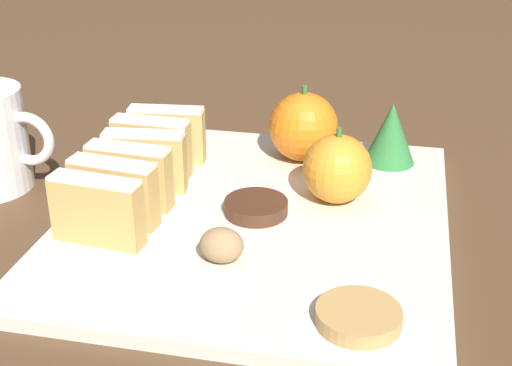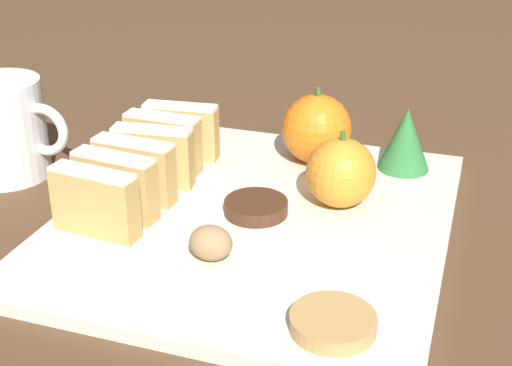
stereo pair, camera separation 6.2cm
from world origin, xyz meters
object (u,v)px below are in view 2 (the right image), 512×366
object	(u,v)px
orange_far	(341,173)
coffee_mug	(3,129)
chocolate_cookie	(260,208)
orange_near	(317,129)
walnut	(211,243)

from	to	relation	value
orange_far	coffee_mug	bearing A→B (deg)	-176.78
orange_far	chocolate_cookie	world-z (taller)	orange_far
orange_near	chocolate_cookie	bearing A→B (deg)	-98.13
walnut	chocolate_cookie	xyz separation A→B (m)	(0.01, 0.08, -0.01)
walnut	coffee_mug	size ratio (longest dim) A/B	0.29
walnut	coffee_mug	world-z (taller)	coffee_mug
coffee_mug	orange_near	bearing A→B (deg)	19.65
orange_near	coffee_mug	world-z (taller)	coffee_mug
orange_near	orange_far	distance (m)	0.10
coffee_mug	chocolate_cookie	bearing A→B (deg)	-4.52
walnut	coffee_mug	distance (m)	0.29
orange_far	coffee_mug	world-z (taller)	coffee_mug
orange_near	orange_far	size ratio (longest dim) A/B	1.11
chocolate_cookie	coffee_mug	size ratio (longest dim) A/B	0.47
orange_far	chocolate_cookie	size ratio (longest dim) A/B	1.26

